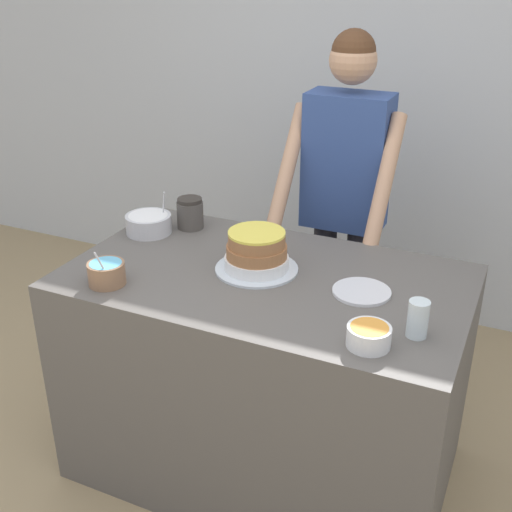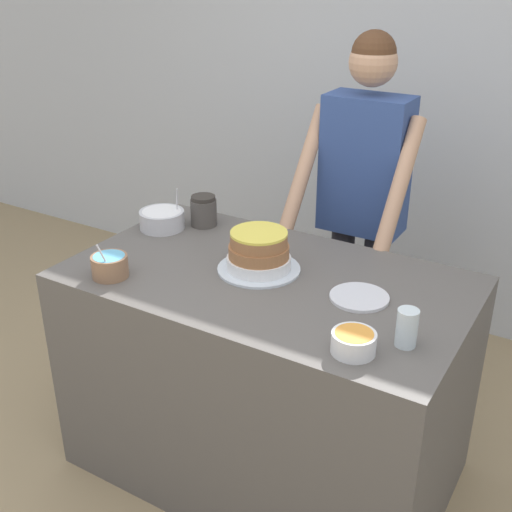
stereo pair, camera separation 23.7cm
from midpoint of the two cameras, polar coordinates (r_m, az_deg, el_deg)
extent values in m
cube|color=silver|center=(3.77, 15.72, 13.10)|extent=(10.00, 0.05, 2.60)
cube|color=#5B5651|center=(2.68, 3.45, -10.68)|extent=(1.53, 0.89, 0.93)
cylinder|color=#2D2D38|center=(3.34, 9.44, -4.00)|extent=(0.11, 0.11, 0.84)
cylinder|color=#2D2D38|center=(3.29, 12.22, -4.72)|extent=(0.11, 0.11, 0.84)
cube|color=#334C8C|center=(3.03, 11.95, 7.89)|extent=(0.38, 0.21, 0.63)
cylinder|color=tan|center=(2.95, 6.64, 7.72)|extent=(0.07, 0.40, 0.53)
cylinder|color=tan|center=(2.81, 15.06, 6.08)|extent=(0.07, 0.40, 0.53)
sphere|color=tan|center=(2.93, 12.78, 16.45)|extent=(0.21, 0.21, 0.21)
sphere|color=#51331E|center=(2.92, 12.85, 17.16)|extent=(0.19, 0.19, 0.19)
cylinder|color=silver|center=(2.48, 2.99, -1.22)|extent=(0.32, 0.32, 0.01)
cylinder|color=white|center=(2.47, 3.00, -0.62)|extent=(0.25, 0.25, 0.05)
cylinder|color=#9E663D|center=(2.45, 3.03, 0.37)|extent=(0.23, 0.23, 0.05)
cylinder|color=#9E663D|center=(2.43, 3.05, 1.37)|extent=(0.22, 0.22, 0.05)
cylinder|color=#F2DB4C|center=(2.42, 3.07, 1.99)|extent=(0.22, 0.22, 0.01)
cylinder|color=silver|center=(2.86, -6.02, 3.18)|extent=(0.20, 0.20, 0.08)
cylinder|color=white|center=(2.85, -6.05, 3.83)|extent=(0.17, 0.17, 0.01)
cylinder|color=silver|center=(2.85, -4.69, 4.43)|extent=(0.06, 0.06, 0.18)
cylinder|color=#936B4C|center=(2.45, -10.20, -0.96)|extent=(0.14, 0.14, 0.08)
cylinder|color=#60B7E0|center=(2.44, -10.26, -0.19)|extent=(0.12, 0.12, 0.01)
cylinder|color=silver|center=(2.39, -10.45, -0.65)|extent=(0.06, 0.04, 0.14)
cylinder|color=white|center=(2.01, 12.05, -7.65)|extent=(0.14, 0.14, 0.07)
cylinder|color=#EF9938|center=(2.00, 12.13, -6.98)|extent=(0.12, 0.12, 0.01)
cylinder|color=silver|center=(2.07, 16.50, -6.23)|extent=(0.07, 0.07, 0.13)
cylinder|color=silver|center=(2.32, 12.08, -3.68)|extent=(0.21, 0.21, 0.01)
cylinder|color=#4C4742|center=(2.87, -2.33, 3.84)|extent=(0.12, 0.12, 0.12)
cylinder|color=#322D28|center=(2.85, -2.35, 5.13)|extent=(0.11, 0.11, 0.02)
camera|label=1|loc=(0.12, -87.14, 1.35)|focal=45.00mm
camera|label=2|loc=(0.12, 92.86, -1.35)|focal=45.00mm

